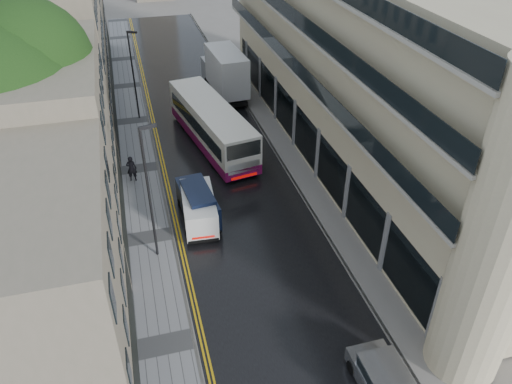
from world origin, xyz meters
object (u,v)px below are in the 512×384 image
tree_near (2,145)px  cream_bus (212,148)px  white_van (187,226)px  pedestrian (132,169)px  lamp_post_far (134,77)px  lamp_post_near (149,196)px  white_lorry (218,81)px  navy_van (191,219)px  tree_far (36,71)px

tree_near → cream_bus: bearing=27.6°
white_van → pedestrian: (-2.76, 7.51, 0.05)m
cream_bus → lamp_post_far: size_ratio=1.64×
lamp_post_near → lamp_post_far: size_ratio=1.07×
white_van → lamp_post_near: (-1.91, -0.94, 3.14)m
white_lorry → lamp_post_near: size_ratio=1.07×
white_lorry → white_van: (-5.78, -18.95, -1.25)m
cream_bus → pedestrian: bearing=172.8°
tree_near → lamp_post_far: tree_near is taller
navy_van → lamp_post_far: (-1.93, 17.33, 2.74)m
cream_bus → pedestrian: cream_bus is taller
white_van → navy_van: 0.60m
white_lorry → lamp_post_near: (-7.69, -19.89, 1.89)m
tree_far → lamp_post_near: bearing=-66.9°
white_lorry → tree_far: bearing=-166.5°
white_lorry → navy_van: 19.29m
tree_near → white_lorry: tree_near is taller
cream_bus → navy_van: 7.85m
white_lorry → lamp_post_far: size_ratio=1.15×
cream_bus → lamp_post_near: lamp_post_near is taller
tree_near → lamp_post_near: (6.92, -2.51, -2.77)m
tree_far → white_lorry: bearing=17.0°
tree_far → lamp_post_far: bearing=25.0°
cream_bus → lamp_post_near: 10.37m
white_van → cream_bus: bearing=72.2°
cream_bus → white_lorry: white_lorry is taller
cream_bus → navy_van: (-2.74, -7.33, -0.55)m
tree_near → tree_far: tree_near is taller
pedestrian → white_van: bearing=117.5°
cream_bus → white_lorry: 11.48m
tree_near → lamp_post_near: tree_near is taller
tree_near → lamp_post_near: size_ratio=1.71×
navy_van → pedestrian: (-3.11, 7.03, -0.08)m
tree_far → lamp_post_far: 8.01m
tree_far → pedestrian: size_ratio=6.45×
white_van → navy_van: bearing=57.8°
cream_bus → white_van: size_ratio=2.76×
tree_far → navy_van: bearing=-57.8°
tree_far → pedestrian: bearing=-50.8°
navy_van → pedestrian: navy_van is taller
tree_near → tree_far: bearing=88.7°
tree_far → white_lorry: 15.47m
tree_far → lamp_post_far: size_ratio=1.65×
white_van → lamp_post_far: bearing=98.9°
tree_far → lamp_post_far: (6.94, 3.23, -2.33)m
tree_far → lamp_post_near: 16.99m
tree_near → white_van: bearing=-10.1°
tree_far → lamp_post_near: (6.62, -15.51, -2.05)m
pedestrian → lamp_post_far: size_ratio=0.26×
tree_near → lamp_post_far: 18.03m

